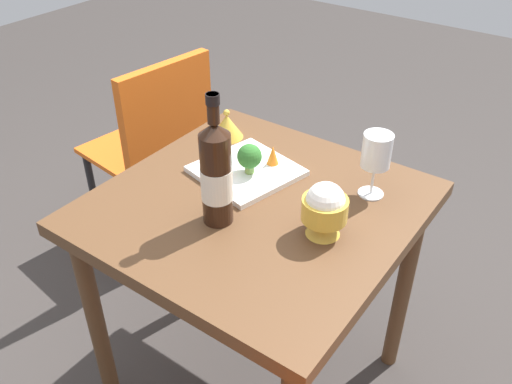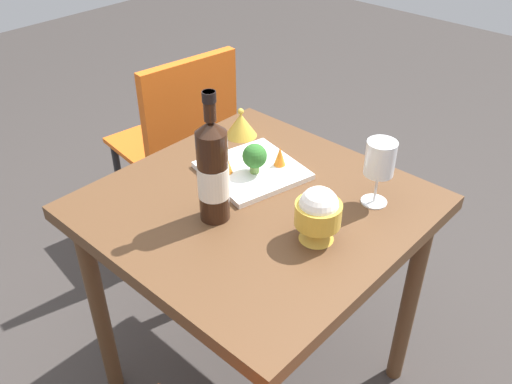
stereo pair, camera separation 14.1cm
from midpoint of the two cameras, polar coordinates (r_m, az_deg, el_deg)
ground_plane at (r=1.95m, az=2.19°, el=-18.80°), size 8.00×8.00×0.00m
dining_table at (r=1.49m, az=2.72°, el=-4.23°), size 0.78×0.78×0.73m
chair_by_wall at (r=2.17m, az=-5.87°, el=6.06°), size 0.45×0.45×0.85m
wine_bottle at (r=1.30m, az=-1.40°, el=2.06°), size 0.08×0.08×0.34m
wine_glass at (r=1.40m, az=15.60°, el=3.14°), size 0.08×0.08×0.18m
rice_bowl at (r=1.28m, az=9.62°, el=-2.32°), size 0.11×0.11×0.14m
rice_bowl_lid at (r=1.71m, az=0.80°, el=6.94°), size 0.10×0.10×0.09m
serving_plate at (r=1.54m, az=2.23°, el=2.16°), size 0.30×0.30×0.02m
broccoli_floret at (r=1.49m, az=2.58°, el=3.60°), size 0.07×0.07×0.09m
carrot_garnish_left at (r=1.50m, az=-0.52°, el=3.07°), size 0.04×0.04×0.07m
carrot_garnish_right at (r=1.54m, az=5.12°, el=3.63°), size 0.03×0.03×0.06m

